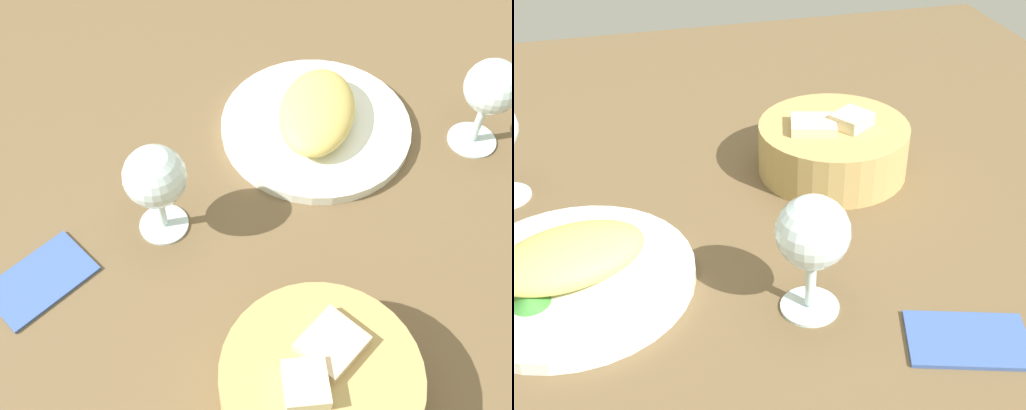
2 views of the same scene
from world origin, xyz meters
TOP-DOWN VIEW (x-y plane):
  - ground_plane at (0.00, 0.00)cm, footprint 140.00×140.00cm
  - plate at (-12.23, -2.50)cm, footprint 24.37×24.37cm
  - omelette at (-12.23, -2.50)cm, footprint 17.17×13.19cm
  - lettuce_garnish at (-16.16, -6.02)cm, footprint 3.80×3.80cm
  - bread_basket at (20.00, 12.31)cm, footprint 18.66×18.66cm
  - wine_glass_near at (9.57, -11.83)cm, footprint 6.91×6.91cm
  - wine_glass_far at (-19.84, 16.04)cm, footprint 6.62×6.62cm
  - folded_napkin at (22.07, -19.80)cm, footprint 12.58×9.94cm

SIDE VIEW (x-z plane):
  - ground_plane at x=0.00cm, z-range -2.00..0.00cm
  - folded_napkin at x=22.07cm, z-range 0.00..0.80cm
  - plate at x=-12.23cm, z-range 0.00..1.40cm
  - lettuce_garnish at x=-16.16cm, z-range 1.40..2.96cm
  - bread_basket at x=20.00cm, z-range -0.65..7.35cm
  - omelette at x=-12.23cm, z-range 1.40..5.62cm
  - wine_glass_near at x=9.57cm, z-range 2.19..14.58cm
  - wine_glass_far at x=-19.84cm, z-range 2.29..14.98cm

